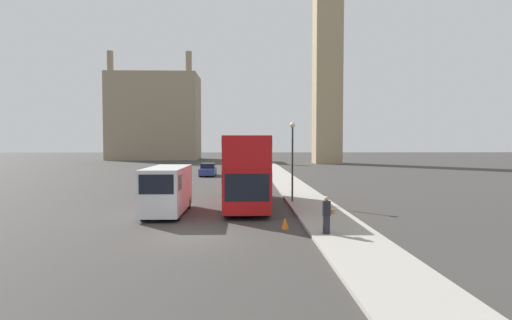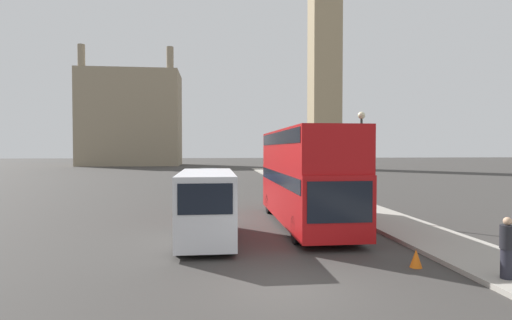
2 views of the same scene
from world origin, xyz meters
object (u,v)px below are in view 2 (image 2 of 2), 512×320
red_double_decker_bus (305,172)px  street_lamp (361,147)px  parked_sedan (209,177)px  pedestrian (507,248)px  white_van (207,205)px

red_double_decker_bus → street_lamp: bearing=15.5°
street_lamp → parked_sedan: size_ratio=1.24×
pedestrian → street_lamp: bearing=92.1°
street_lamp → parked_sedan: 23.79m
red_double_decker_bus → parked_sedan: (-4.59, 23.19, -1.75)m
red_double_decker_bus → pedestrian: 9.29m
pedestrian → street_lamp: street_lamp is taller
white_van → street_lamp: size_ratio=1.08×
white_van → parked_sedan: 26.06m
white_van → parked_sedan: (-0.11, 26.05, -0.73)m
white_van → parked_sedan: bearing=90.2°
white_van → pedestrian: (7.85, -5.67, -0.47)m
red_double_decker_bus → white_van: 5.41m
pedestrian → parked_sedan: size_ratio=0.38×
street_lamp → parked_sedan: street_lamp is taller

